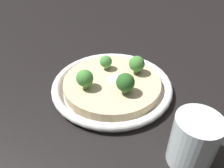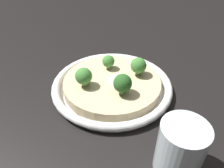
{
  "view_description": "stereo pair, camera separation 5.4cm",
  "coord_description": "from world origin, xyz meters",
  "px_view_note": "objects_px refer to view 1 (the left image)",
  "views": [
    {
      "loc": [
        0.42,
        0.08,
        0.35
      ],
      "look_at": [
        0.0,
        0.0,
        0.02
      ],
      "focal_mm": 35.0,
      "sensor_mm": 36.0,
      "label": 1
    },
    {
      "loc": [
        0.41,
        0.13,
        0.35
      ],
      "look_at": [
        0.0,
        0.0,
        0.02
      ],
      "focal_mm": 35.0,
      "sensor_mm": 36.0,
      "label": 2
    }
  ],
  "objects_px": {
    "broccoli_back_right": "(125,83)",
    "broccoli_left": "(106,62)",
    "broccoli_front": "(85,79)",
    "risotto_bowl": "(112,85)",
    "broccoli_back": "(137,64)",
    "drinking_glass": "(193,141)"
  },
  "relations": [
    {
      "from": "broccoli_back_right",
      "to": "broccoli_back",
      "type": "bearing_deg",
      "value": 168.76
    },
    {
      "from": "broccoli_back_right",
      "to": "broccoli_left",
      "type": "relative_size",
      "value": 1.32
    },
    {
      "from": "risotto_bowl",
      "to": "broccoli_back_right",
      "type": "height_order",
      "value": "broccoli_back_right"
    },
    {
      "from": "risotto_bowl",
      "to": "broccoli_left",
      "type": "xyz_separation_m",
      "value": [
        -0.05,
        -0.02,
        0.04
      ]
    },
    {
      "from": "broccoli_back_right",
      "to": "broccoli_left",
      "type": "bearing_deg",
      "value": -144.58
    },
    {
      "from": "broccoli_back",
      "to": "broccoli_front",
      "type": "distance_m",
      "value": 0.14
    },
    {
      "from": "broccoli_left",
      "to": "broccoli_front",
      "type": "height_order",
      "value": "broccoli_front"
    },
    {
      "from": "risotto_bowl",
      "to": "broccoli_front",
      "type": "bearing_deg",
      "value": -52.66
    },
    {
      "from": "risotto_bowl",
      "to": "broccoli_back",
      "type": "relative_size",
      "value": 6.28
    },
    {
      "from": "broccoli_left",
      "to": "drinking_glass",
      "type": "height_order",
      "value": "drinking_glass"
    },
    {
      "from": "drinking_glass",
      "to": "risotto_bowl",
      "type": "bearing_deg",
      "value": -134.79
    },
    {
      "from": "risotto_bowl",
      "to": "drinking_glass",
      "type": "height_order",
      "value": "drinking_glass"
    },
    {
      "from": "risotto_bowl",
      "to": "broccoli_left",
      "type": "distance_m",
      "value": 0.06
    },
    {
      "from": "risotto_bowl",
      "to": "broccoli_back_right",
      "type": "bearing_deg",
      "value": 42.16
    },
    {
      "from": "broccoli_back_right",
      "to": "broccoli_back",
      "type": "distance_m",
      "value": 0.09
    },
    {
      "from": "broccoli_left",
      "to": "broccoli_front",
      "type": "distance_m",
      "value": 0.09
    },
    {
      "from": "broccoli_left",
      "to": "broccoli_front",
      "type": "bearing_deg",
      "value": -18.69
    },
    {
      "from": "broccoli_left",
      "to": "broccoli_back",
      "type": "height_order",
      "value": "broccoli_back"
    },
    {
      "from": "risotto_bowl",
      "to": "broccoli_back_right",
      "type": "xyz_separation_m",
      "value": [
        0.04,
        0.04,
        0.04
      ]
    },
    {
      "from": "drinking_glass",
      "to": "broccoli_front",
      "type": "bearing_deg",
      "value": -119.58
    },
    {
      "from": "broccoli_front",
      "to": "drinking_glass",
      "type": "relative_size",
      "value": 0.47
    },
    {
      "from": "broccoli_back",
      "to": "drinking_glass",
      "type": "relative_size",
      "value": 0.47
    }
  ]
}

